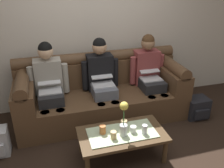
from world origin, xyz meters
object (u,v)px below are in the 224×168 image
cup_near_left (114,135)px  flower_vase (124,120)px  couch (102,94)px  cup_near_right (103,130)px  cup_far_right (124,124)px  person_right (149,71)px  cup_far_left (145,129)px  backpack_right (197,108)px  person_left (49,83)px  cup_far_center (133,129)px  person_middle (102,77)px  coffee_table (122,136)px

cup_near_left → flower_vase: bearing=14.1°
couch → cup_near_left: bearing=-96.7°
cup_near_right → cup_far_right: size_ratio=0.90×
person_right → cup_near_left: 1.42m
cup_far_left → backpack_right: size_ratio=0.34×
cup_near_right → backpack_right: (1.62, 0.50, -0.26)m
couch → person_left: (-0.76, -0.00, 0.29)m
backpack_right → person_right: bearing=144.7°
cup_far_center → cup_far_right: (-0.08, 0.10, 0.02)m
couch → person_left: bearing=-179.6°
couch → cup_near_right: 0.99m
person_left → person_right: size_ratio=1.00×
cup_near_right → cup_far_right: cup_far_right is taller
person_right → cup_far_center: size_ratio=15.25×
cup_far_center → cup_far_left: (0.12, -0.06, 0.02)m
couch → person_middle: size_ratio=2.04×
cup_near_right → backpack_right: 1.72m
person_middle → cup_far_left: bearing=-77.4°
cup_near_right → cup_far_right: 0.27m
flower_vase → person_middle: bearing=90.1°
person_middle → coffee_table: (0.00, -1.00, -0.34)m
flower_vase → cup_far_left: (0.24, -0.04, -0.15)m
cup_near_right → cup_far_center: bearing=-12.4°
person_left → backpack_right: 2.26m
person_right → coffee_table: 1.30m
person_middle → backpack_right: bearing=-18.0°
couch → person_middle: 0.29m
person_right → cup_far_left: 1.23m
couch → flower_vase: couch is taller
couch → coffee_table: bearing=-90.0°
person_right → cup_near_right: size_ratio=11.68×
person_left → coffee_table: size_ratio=1.19×
cup_far_center → backpack_right: 1.42m
backpack_right → cup_far_left: bearing=-150.9°
person_right → cup_near_right: bearing=-135.6°
backpack_right → cup_near_right: bearing=-162.7°
person_middle → flower_vase: (0.00, -1.05, -0.08)m
cup_far_left → couch: bearing=102.5°
person_right → cup_far_center: person_right is taller
couch → person_right: person_right is taller
flower_vase → cup_near_right: 0.29m
person_left → cup_far_right: bearing=-49.4°
backpack_right → couch: bearing=161.8°
couch → coffee_table: couch is taller
person_right → cup_far_center: (-0.63, -1.03, -0.25)m
cup_near_left → couch: bearing=83.3°
cup_near_left → cup_far_right: cup_far_right is taller
cup_near_left → cup_near_right: 0.16m
coffee_table → person_middle: bearing=90.0°
flower_vase → cup_near_right: flower_vase is taller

